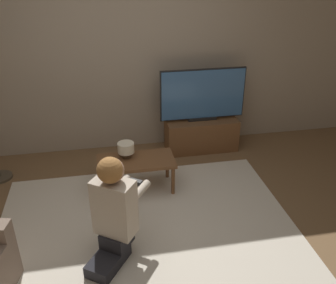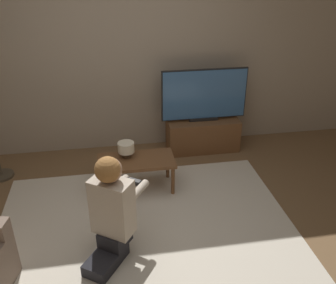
{
  "view_description": "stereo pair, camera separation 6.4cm",
  "coord_description": "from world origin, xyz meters",
  "px_view_note": "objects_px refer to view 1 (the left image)",
  "views": [
    {
      "loc": [
        -0.33,
        -2.69,
        2.42
      ],
      "look_at": [
        0.32,
        0.73,
        0.61
      ],
      "focal_mm": 40.0,
      "sensor_mm": 36.0,
      "label": 1
    },
    {
      "loc": [
        -0.27,
        -2.7,
        2.42
      ],
      "look_at": [
        0.32,
        0.73,
        0.61
      ],
      "focal_mm": 40.0,
      "sensor_mm": 36.0,
      "label": 2
    }
  ],
  "objects_px": {
    "coffee_table": "(136,164)",
    "person_kneeling": "(114,208)",
    "tv": "(203,95)",
    "table_lamp": "(126,149)"
  },
  "relations": [
    {
      "from": "coffee_table",
      "to": "person_kneeling",
      "type": "xyz_separation_m",
      "value": [
        -0.29,
        -0.99,
        0.18
      ]
    },
    {
      "from": "tv",
      "to": "person_kneeling",
      "type": "xyz_separation_m",
      "value": [
        -1.24,
        -1.8,
        -0.25
      ]
    },
    {
      "from": "tv",
      "to": "table_lamp",
      "type": "relative_size",
      "value": 6.11
    },
    {
      "from": "coffee_table",
      "to": "person_kneeling",
      "type": "relative_size",
      "value": 0.85
    },
    {
      "from": "table_lamp",
      "to": "coffee_table",
      "type": "bearing_deg",
      "value": -41.19
    },
    {
      "from": "tv",
      "to": "table_lamp",
      "type": "xyz_separation_m",
      "value": [
        -1.05,
        -0.73,
        -0.28
      ]
    },
    {
      "from": "coffee_table",
      "to": "table_lamp",
      "type": "height_order",
      "value": "table_lamp"
    },
    {
      "from": "tv",
      "to": "person_kneeling",
      "type": "height_order",
      "value": "tv"
    },
    {
      "from": "tv",
      "to": "person_kneeling",
      "type": "distance_m",
      "value": 2.2
    },
    {
      "from": "coffee_table",
      "to": "person_kneeling",
      "type": "height_order",
      "value": "person_kneeling"
    }
  ]
}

